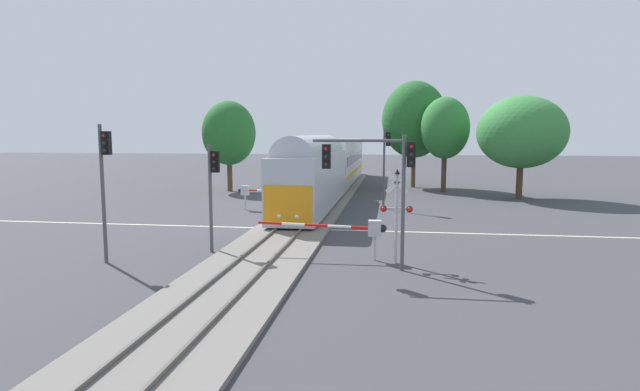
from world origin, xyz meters
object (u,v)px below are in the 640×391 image
Objects in this scene: commuter_train at (331,164)px; traffic_signal_near_right at (378,169)px; traffic_signal_near_left at (104,171)px; oak_far_right at (445,128)px; traffic_signal_median at (213,181)px; maple_right_background at (522,132)px; crossing_gate_far at (252,191)px; crossing_signal_mast at (397,206)px; crossing_gate_near at (360,229)px; oak_behind_train at (229,133)px; elm_centre_background at (414,120)px; traffic_signal_far_side at (386,155)px.

commuter_train is 7.68× the size of traffic_signal_near_right.
oak_far_right is (17.05, 30.28, 2.12)m from traffic_signal_near_left.
maple_right_background is at bearing 50.49° from traffic_signal_median.
crossing_signal_mast is at bearing -53.80° from crossing_gate_far.
traffic_signal_near_right is at bearing 2.52° from traffic_signal_near_left.
crossing_gate_far is (-10.47, 14.30, -1.11)m from crossing_signal_mast.
traffic_signal_near_right is (0.80, -1.58, 2.78)m from crossing_gate_near.
crossing_gate_far is (-4.52, -11.22, -1.38)m from commuter_train.
commuter_train is 10.49m from oak_behind_train.
commuter_train is at bearing 76.68° from traffic_signal_near_left.
crossing_signal_mast is 12.59m from traffic_signal_near_left.
elm_centre_background is at bearing 41.70° from commuter_train.
crossing_gate_near is at bearing -93.06° from traffic_signal_far_side.
maple_right_background reaches higher than crossing_signal_mast.
crossing_gate_far is 13.76m from oak_behind_train.
traffic_signal_median is (-6.92, 0.44, 2.02)m from crossing_gate_near.
crossing_gate_far is at bearing -155.17° from maple_right_background.
oak_far_right is at bearing 79.64° from traffic_signal_near_right.
elm_centre_background is at bearing 125.25° from oak_far_right.
traffic_signal_median is at bearing -129.51° from maple_right_background.
traffic_signal_near_right is at bearing -123.63° from crossing_signal_mast.
crossing_gate_near is 3.30m from traffic_signal_near_right.
maple_right_background reaches higher than crossing_gate_near.
crossing_gate_far is 21.35m from oak_far_right.
traffic_signal_near_left is 0.68× the size of maple_right_background.
maple_right_background is (16.59, -1.46, 2.95)m from commuter_train.
traffic_signal_near_left is at bearing -112.67° from elm_centre_background.
traffic_signal_median is 17.15m from traffic_signal_far_side.
maple_right_background is (10.64, 24.07, 3.22)m from crossing_signal_mast.
traffic_signal_median reaches higher than crossing_gate_far.
oak_far_right is at bearing 60.61° from traffic_signal_near_left.
oak_behind_train is at bearing -160.44° from elm_centre_background.
crossing_gate_far is 0.87× the size of traffic_signal_near_left.
oak_behind_train is (-7.52, 25.29, 2.23)m from traffic_signal_median.
traffic_signal_median is (-8.50, 0.86, 0.92)m from crossing_signal_mast.
elm_centre_background is (2.68, 33.69, 2.88)m from traffic_signal_near_right.
crossing_signal_mast is 30.83m from oak_behind_train.
oak_behind_train reaches higher than traffic_signal_far_side.
traffic_signal_near_left reaches higher than crossing_signal_mast.
oak_far_right reaches higher than crossing_signal_mast.
crossing_gate_near is at bearing -117.32° from maple_right_background.
oak_behind_train is (-20.69, -2.45, -0.47)m from oak_far_right.
crossing_signal_mast is at bearing -76.88° from commuter_train.
traffic_signal_far_side is 0.68× the size of oak_behind_train.
commuter_train is 7.33× the size of crossing_gate_near.
traffic_signal_near_right is (9.69, -15.47, 2.79)m from crossing_gate_far.
commuter_train is at bearing 119.06° from traffic_signal_far_side.
traffic_signal_median reaches higher than crossing_signal_mast.
commuter_train is 24.81m from traffic_signal_median.
oak_behind_train is at bearing 175.53° from maple_right_background.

